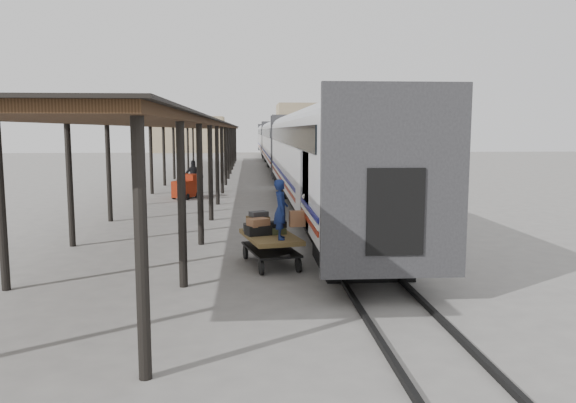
{
  "coord_description": "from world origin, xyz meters",
  "views": [
    {
      "loc": [
        0.23,
        -15.15,
        3.7
      ],
      "look_at": [
        1.32,
        0.57,
        1.7
      ],
      "focal_mm": 35.0,
      "sensor_mm": 36.0,
      "label": 1
    }
  ],
  "objects_px": {
    "baggage_cart": "(271,242)",
    "pedestrian": "(194,177)",
    "luggage_tug": "(186,187)",
    "porter": "(281,209)"
  },
  "relations": [
    {
      "from": "baggage_cart",
      "to": "pedestrian",
      "type": "relative_size",
      "value": 1.34
    },
    {
      "from": "luggage_tug",
      "to": "pedestrian",
      "type": "bearing_deg",
      "value": 108.99
    },
    {
      "from": "porter",
      "to": "pedestrian",
      "type": "relative_size",
      "value": 0.81
    },
    {
      "from": "baggage_cart",
      "to": "pedestrian",
      "type": "xyz_separation_m",
      "value": [
        -3.82,
        18.13,
        0.33
      ]
    },
    {
      "from": "baggage_cart",
      "to": "luggage_tug",
      "type": "height_order",
      "value": "luggage_tug"
    },
    {
      "from": "porter",
      "to": "pedestrian",
      "type": "bearing_deg",
      "value": 11.13
    },
    {
      "from": "luggage_tug",
      "to": "pedestrian",
      "type": "distance_m",
      "value": 2.5
    },
    {
      "from": "baggage_cart",
      "to": "porter",
      "type": "xyz_separation_m",
      "value": [
        0.25,
        -0.65,
        1.0
      ]
    },
    {
      "from": "baggage_cart",
      "to": "luggage_tug",
      "type": "distance_m",
      "value": 16.17
    },
    {
      "from": "pedestrian",
      "to": "luggage_tug",
      "type": "bearing_deg",
      "value": 77.79
    }
  ]
}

